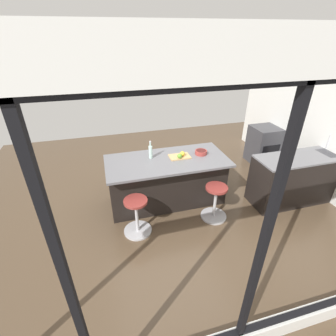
# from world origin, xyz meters

# --- Properties ---
(ground_plane) EXTENTS (7.64, 7.64, 0.00)m
(ground_plane) POSITION_xyz_m (0.00, 0.00, 0.00)
(ground_plane) COLOR brown
(window_panel_rear) EXTENTS (5.88, 0.12, 2.84)m
(window_panel_rear) POSITION_xyz_m (0.00, 2.41, 1.48)
(window_panel_rear) COLOR silver
(window_panel_rear) RESTS_ON ground_plane
(interior_partition_left) EXTENTS (0.15, 4.82, 2.84)m
(interior_partition_left) POSITION_xyz_m (-2.94, -0.00, 1.42)
(interior_partition_left) COLOR silver
(interior_partition_left) RESTS_ON ground_plane
(sink_cabinet) EXTENTS (2.32, 0.60, 1.19)m
(sink_cabinet) POSITION_xyz_m (-2.59, 0.46, 0.46)
(sink_cabinet) COLOR black
(sink_cabinet) RESTS_ON ground_plane
(oven_range) EXTENTS (0.60, 0.61, 0.88)m
(oven_range) POSITION_xyz_m (-2.59, -1.05, 0.44)
(oven_range) COLOR #38383D
(oven_range) RESTS_ON ground_plane
(kitchen_island) EXTENTS (2.09, 0.98, 0.89)m
(kitchen_island) POSITION_xyz_m (0.05, -0.13, 0.45)
(kitchen_island) COLOR black
(kitchen_island) RESTS_ON ground_plane
(stool_by_window) EXTENTS (0.44, 0.44, 0.62)m
(stool_by_window) POSITION_xyz_m (-0.61, 0.54, 0.29)
(stool_by_window) COLOR #B7B7BC
(stool_by_window) RESTS_ON ground_plane
(stool_middle) EXTENTS (0.44, 0.44, 0.62)m
(stool_middle) POSITION_xyz_m (0.71, 0.54, 0.29)
(stool_middle) COLOR #B7B7BC
(stool_middle) RESTS_ON ground_plane
(cutting_board) EXTENTS (0.36, 0.24, 0.02)m
(cutting_board) POSITION_xyz_m (-0.18, -0.13, 0.90)
(cutting_board) COLOR tan
(cutting_board) RESTS_ON kitchen_island
(apple_green) EXTENTS (0.08, 0.08, 0.08)m
(apple_green) POSITION_xyz_m (-0.16, -0.05, 0.95)
(apple_green) COLOR #609E2D
(apple_green) RESTS_ON cutting_board
(apple_yellow) EXTENTS (0.09, 0.09, 0.09)m
(apple_yellow) POSITION_xyz_m (-0.23, -0.12, 0.95)
(apple_yellow) COLOR gold
(apple_yellow) RESTS_ON cutting_board
(water_bottle) EXTENTS (0.06, 0.06, 0.31)m
(water_bottle) POSITION_xyz_m (0.31, -0.23, 1.01)
(water_bottle) COLOR silver
(water_bottle) RESTS_ON kitchen_island
(fruit_bowl) EXTENTS (0.21, 0.21, 0.07)m
(fruit_bowl) POSITION_xyz_m (-0.58, -0.14, 0.93)
(fruit_bowl) COLOR #993833
(fruit_bowl) RESTS_ON kitchen_island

